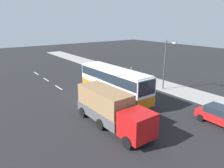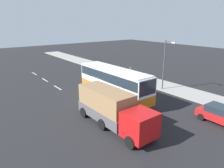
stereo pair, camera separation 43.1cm
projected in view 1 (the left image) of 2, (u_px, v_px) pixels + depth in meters
ground_plane at (99, 97)px, 25.17m from camera, size 120.00×120.00×0.00m
sidewalk_curb at (154, 83)px, 30.66m from camera, size 80.00×4.00×0.15m
lane_centreline at (64, 91)px, 27.27m from camera, size 27.72×0.16×0.01m
coach_bus at (114, 80)px, 23.86m from camera, size 10.59×2.77×3.65m
cargo_truck at (111, 108)px, 17.70m from camera, size 8.33×2.58×3.11m
car_red_compact at (223, 116)px, 18.03m from camera, size 4.62×2.04×1.59m
pedestrian_near_curb at (131, 71)px, 33.55m from camera, size 0.32×0.32×1.56m
street_lamp at (166, 62)px, 26.32m from camera, size 1.55×0.24×6.44m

